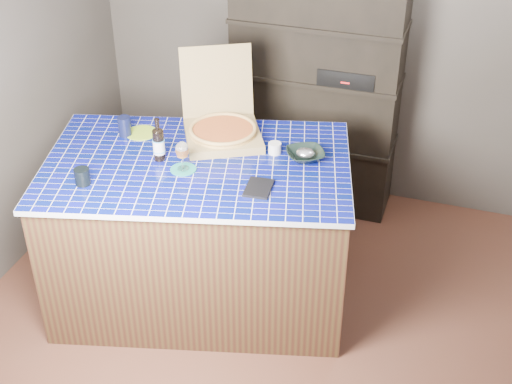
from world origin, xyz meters
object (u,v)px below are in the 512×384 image
(kitchen_island, at_px, (200,230))
(dvd_case, at_px, (259,188))
(mead_bottle, at_px, (159,144))
(pizza_box, at_px, (222,127))
(wine_glass, at_px, (182,151))
(bowl, at_px, (305,155))

(kitchen_island, xyz_separation_m, dvd_case, (0.44, -0.16, 0.50))
(mead_bottle, relative_size, dvd_case, 1.37)
(pizza_box, relative_size, dvd_case, 3.56)
(pizza_box, height_order, mead_bottle, pizza_box)
(kitchen_island, bearing_deg, wine_glass, -126.45)
(pizza_box, bearing_deg, wine_glass, -127.76)
(mead_bottle, xyz_separation_m, wine_glass, (0.18, -0.07, 0.02))
(bowl, bearing_deg, kitchen_island, -158.05)
(wine_glass, xyz_separation_m, bowl, (0.64, 0.34, -0.10))
(pizza_box, bearing_deg, mead_bottle, -152.44)
(mead_bottle, bearing_deg, kitchen_island, 8.86)
(pizza_box, distance_m, bowl, 0.57)
(wine_glass, bearing_deg, pizza_box, 79.86)
(kitchen_island, height_order, mead_bottle, mead_bottle)
(kitchen_island, distance_m, mead_bottle, 0.64)
(wine_glass, relative_size, bowl, 0.80)
(mead_bottle, bearing_deg, wine_glass, -20.83)
(dvd_case, bearing_deg, wine_glass, 168.02)
(bowl, bearing_deg, dvd_case, -111.54)
(kitchen_island, xyz_separation_m, pizza_box, (0.04, 0.34, 0.57))
(mead_bottle, bearing_deg, bowl, 18.58)
(dvd_case, xyz_separation_m, bowl, (0.16, 0.40, 0.02))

